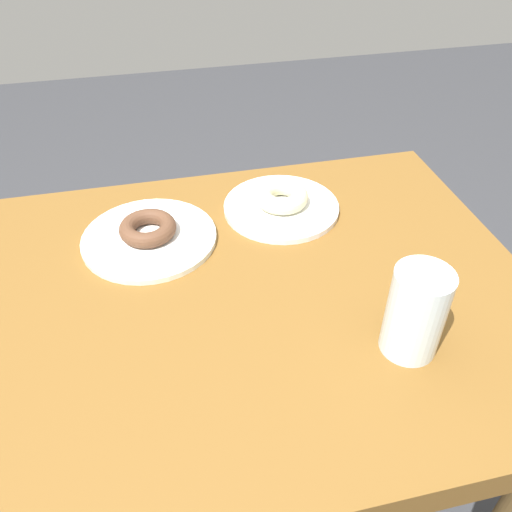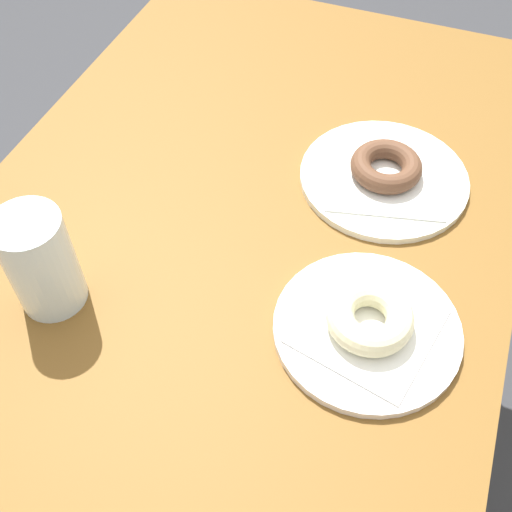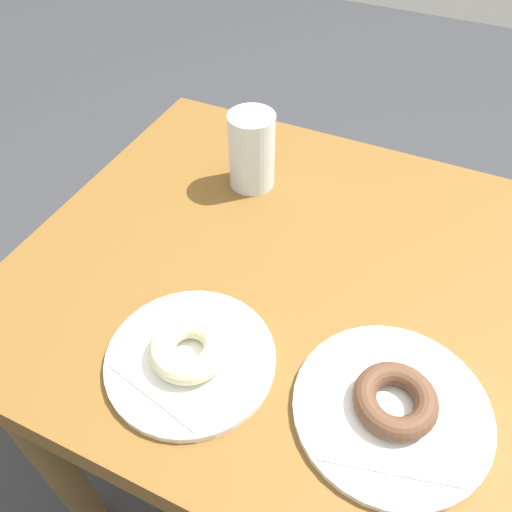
{
  "view_description": "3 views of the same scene",
  "coord_description": "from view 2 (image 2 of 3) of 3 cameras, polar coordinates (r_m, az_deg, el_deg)",
  "views": [
    {
      "loc": [
        0.07,
        0.6,
        1.31
      ],
      "look_at": [
        -0.08,
        -0.05,
        0.76
      ],
      "focal_mm": 37.02,
      "sensor_mm": 36.0,
      "label": 1
    },
    {
      "loc": [
        -0.57,
        -0.22,
        1.36
      ],
      "look_at": [
        -0.12,
        -0.05,
        0.75
      ],
      "focal_mm": 43.68,
      "sensor_mm": 36.0,
      "label": 2
    },
    {
      "loc": [
        0.06,
        -0.5,
        1.31
      ],
      "look_at": [
        -0.15,
        -0.04,
        0.78
      ],
      "focal_mm": 36.16,
      "sensor_mm": 36.0,
      "label": 3
    }
  ],
  "objects": [
    {
      "name": "table",
      "position": [
        0.95,
        -0.29,
        1.57
      ],
      "size": [
        1.03,
        0.73,
        0.73
      ],
      "color": "brown",
      "rests_on": "ground_plane"
    },
    {
      "name": "donut_sugar_ring",
      "position": [
        0.72,
        10.39,
        -5.53
      ],
      "size": [
        0.1,
        0.1,
        0.03
      ],
      "primitive_type": "torus",
      "color": "beige",
      "rests_on": "napkin_sugar_ring"
    },
    {
      "name": "plate_chocolate_ring",
      "position": [
        0.91,
        11.61,
        7.03
      ],
      "size": [
        0.24,
        0.24,
        0.01
      ],
      "primitive_type": "cylinder",
      "color": "white",
      "rests_on": "table"
    },
    {
      "name": "plate_sugar_ring",
      "position": [
        0.74,
        10.11,
        -6.58
      ],
      "size": [
        0.22,
        0.22,
        0.01
      ],
      "primitive_type": "cylinder",
      "color": "white",
      "rests_on": "table"
    },
    {
      "name": "napkin_sugar_ring",
      "position": [
        0.74,
        10.19,
        -6.29
      ],
      "size": [
        0.17,
        0.17,
        0.0
      ],
      "primitive_type": "cube",
      "rotation": [
        0.0,
        0.0,
        -0.22
      ],
      "color": "white",
      "rests_on": "plate_sugar_ring"
    },
    {
      "name": "ground_plane",
      "position": [
        1.49,
        -0.19,
        -14.21
      ],
      "size": [
        6.0,
        6.0,
        0.0
      ],
      "primitive_type": "plane",
      "color": "#323337"
    },
    {
      "name": "water_glass",
      "position": [
        0.75,
        -19.12,
        -0.52
      ],
      "size": [
        0.08,
        0.08,
        0.14
      ],
      "primitive_type": "cylinder",
      "color": "silver",
      "rests_on": "table"
    },
    {
      "name": "napkin_chocolate_ring",
      "position": [
        0.9,
        11.68,
        7.34
      ],
      "size": [
        0.19,
        0.19,
        0.0
      ],
      "primitive_type": "cube",
      "rotation": [
        0.0,
        0.0,
        0.24
      ],
      "color": "white",
      "rests_on": "plate_chocolate_ring"
    },
    {
      "name": "donut_chocolate_ring",
      "position": [
        0.89,
        11.84,
        8.05
      ],
      "size": [
        0.1,
        0.1,
        0.03
      ],
      "primitive_type": "torus",
      "color": "brown",
      "rests_on": "napkin_chocolate_ring"
    }
  ]
}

